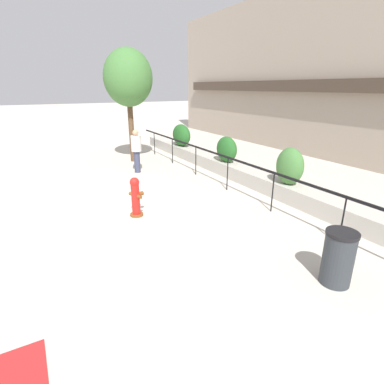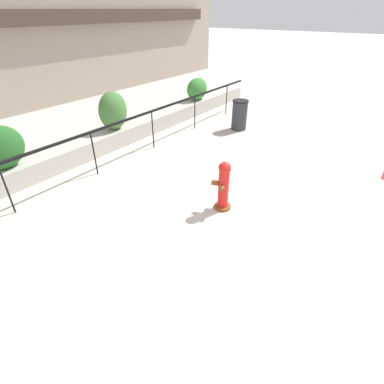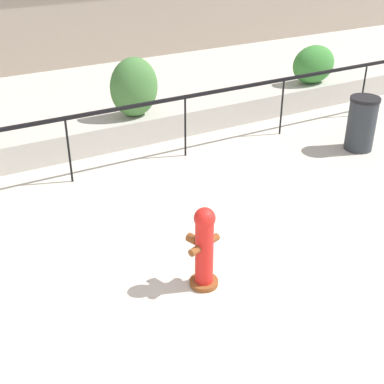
% 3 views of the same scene
% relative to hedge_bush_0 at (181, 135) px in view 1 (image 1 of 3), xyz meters
% --- Properties ---
extents(ground_plane, '(120.00, 120.00, 0.00)m').
position_rel_hedge_bush_0_xyz_m(ground_plane, '(5.53, -6.00, -1.03)').
color(ground_plane, beige).
extents(building_facade, '(30.00, 1.36, 8.00)m').
position_rel_hedge_bush_0_xyz_m(building_facade, '(5.53, 5.98, 2.95)').
color(building_facade, gray).
rests_on(building_facade, ground).
extents(planter_wall_low, '(18.00, 0.70, 0.50)m').
position_rel_hedge_bush_0_xyz_m(planter_wall_low, '(5.53, 0.00, -0.78)').
color(planter_wall_low, '#B7B2A8').
rests_on(planter_wall_low, ground).
extents(fence_railing_segment, '(15.00, 0.05, 1.15)m').
position_rel_hedge_bush_0_xyz_m(fence_railing_segment, '(5.53, -1.10, -0.02)').
color(fence_railing_segment, black).
rests_on(fence_railing_segment, ground).
extents(hedge_bush_0, '(1.40, 0.69, 1.07)m').
position_rel_hedge_bush_0_xyz_m(hedge_bush_0, '(0.00, 0.00, 0.00)').
color(hedge_bush_0, '#235B23').
rests_on(hedge_bush_0, planter_wall_low).
extents(hedge_bush_1, '(1.10, 0.59, 1.00)m').
position_rel_hedge_bush_0_xyz_m(hedge_bush_1, '(3.89, 0.00, -0.03)').
color(hedge_bush_1, '#235B23').
rests_on(hedge_bush_1, planter_wall_low).
extents(hedge_bush_2, '(0.93, 0.66, 1.13)m').
position_rel_hedge_bush_0_xyz_m(hedge_bush_2, '(7.17, 0.00, 0.03)').
color(hedge_bush_2, '#427538').
rests_on(hedge_bush_2, planter_wall_low).
extents(fire_hydrant, '(0.48, 0.48, 1.08)m').
position_rel_hedge_bush_0_xyz_m(fire_hydrant, '(6.11, -4.51, -0.48)').
color(fire_hydrant, brown).
rests_on(fire_hydrant, ground).
extents(street_tree, '(2.32, 2.09, 4.91)m').
position_rel_hedge_bush_0_xyz_m(street_tree, '(-0.06, -2.54, 2.63)').
color(street_tree, brown).
rests_on(street_tree, ground).
extents(pedestrian, '(0.50, 0.50, 1.73)m').
position_rel_hedge_bush_0_xyz_m(pedestrian, '(1.94, -3.02, -0.05)').
color(pedestrian, '#383D56').
rests_on(pedestrian, ground).
extents(trash_bin, '(0.55, 0.55, 1.01)m').
position_rel_hedge_bush_0_xyz_m(trash_bin, '(10.67, -2.39, -0.53)').
color(trash_bin, '#2D3338').
rests_on(trash_bin, ground).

